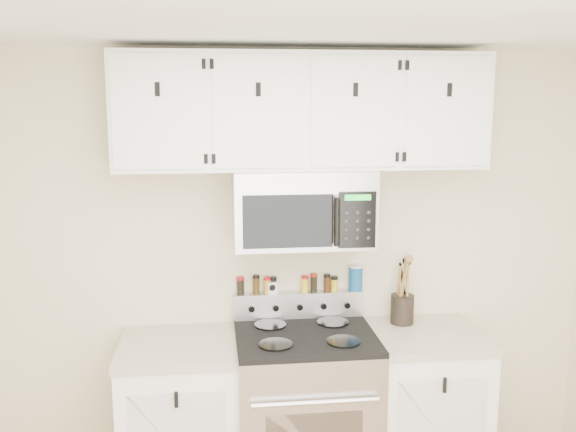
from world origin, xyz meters
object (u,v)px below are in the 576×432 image
object	(u,v)px
microwave	(303,207)
utensil_crock	(402,307)
salt_canister	(356,278)
range	(305,412)

from	to	relation	value
microwave	utensil_crock	distance (m)	0.86
microwave	salt_canister	distance (m)	0.59
utensil_crock	salt_canister	world-z (taller)	utensil_crock
range	salt_canister	bearing A→B (deg)	39.70
range	microwave	distance (m)	1.15
range	utensil_crock	size ratio (longest dim) A/B	2.78
utensil_crock	salt_canister	xyz separation A→B (m)	(-0.26, 0.10, 0.16)
range	salt_canister	distance (m)	0.82
range	salt_canister	size ratio (longest dim) A/B	7.29
microwave	utensil_crock	xyz separation A→B (m)	(0.60, 0.06, -0.61)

